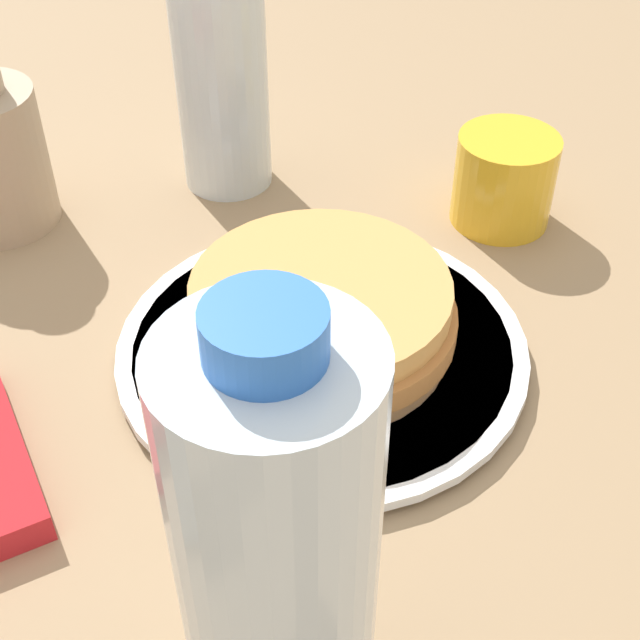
{
  "coord_description": "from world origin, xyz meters",
  "views": [
    {
      "loc": [
        0.34,
        -0.25,
        0.41
      ],
      "look_at": [
        -0.02,
        -0.0,
        0.03
      ],
      "focal_mm": 50.0,
      "sensor_mm": 36.0,
      "label": 1
    }
  ],
  "objects": [
    {
      "name": "ground_plane",
      "position": [
        0.0,
        0.0,
        0.0
      ],
      "size": [
        4.0,
        4.0,
        0.0
      ],
      "primitive_type": "plane",
      "color": "#9E7F5B"
    },
    {
      "name": "plate",
      "position": [
        -0.02,
        -0.0,
        0.01
      ],
      "size": [
        0.27,
        0.27,
        0.01
      ],
      "color": "white",
      "rests_on": "ground_plane"
    },
    {
      "name": "pancake_stack",
      "position": [
        -0.02,
        0.0,
        0.04
      ],
      "size": [
        0.17,
        0.17,
        0.05
      ],
      "color": "tan",
      "rests_on": "plate"
    },
    {
      "name": "juice_glass",
      "position": [
        -0.07,
        0.21,
        0.04
      ],
      "size": [
        0.08,
        0.08,
        0.07
      ],
      "color": "yellow",
      "rests_on": "ground_plane"
    },
    {
      "name": "water_bottle_near",
      "position": [
        0.17,
        -0.15,
        0.11
      ],
      "size": [
        0.08,
        0.08,
        0.24
      ],
      "color": "silver",
      "rests_on": "ground_plane"
    },
    {
      "name": "water_bottle_far",
      "position": [
        -0.24,
        0.06,
        0.09
      ],
      "size": [
        0.07,
        0.07,
        0.2
      ],
      "color": "silver",
      "rests_on": "ground_plane"
    }
  ]
}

